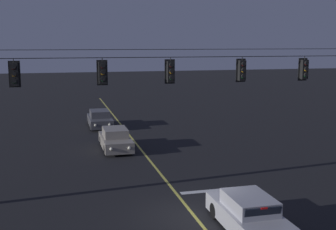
{
  "coord_description": "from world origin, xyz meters",
  "views": [
    {
      "loc": [
        -5.19,
        -16.06,
        6.93
      ],
      "look_at": [
        0.0,
        4.24,
        3.46
      ],
      "focal_mm": 46.65,
      "sensor_mm": 36.0,
      "label": 1
    }
  ],
  "objects_px": {
    "traffic_light_leftmost": "(14,74)",
    "car_oncoming_lead": "(116,140)",
    "traffic_light_right_inner": "(242,70)",
    "traffic_light_rightmost": "(304,69)",
    "traffic_light_left_inner": "(103,73)",
    "car_oncoming_trailing": "(100,119)",
    "traffic_light_centre": "(171,72)",
    "car_waiting_near_lane": "(248,214)"
  },
  "relations": [
    {
      "from": "traffic_light_centre",
      "to": "car_oncoming_lead",
      "type": "xyz_separation_m",
      "value": [
        -1.46,
        8.72,
        -4.99
      ]
    },
    {
      "from": "traffic_light_leftmost",
      "to": "traffic_light_right_inner",
      "type": "height_order",
      "value": "same"
    },
    {
      "from": "traffic_light_left_inner",
      "to": "car_oncoming_lead",
      "type": "relative_size",
      "value": 0.28
    },
    {
      "from": "traffic_light_left_inner",
      "to": "car_waiting_near_lane",
      "type": "height_order",
      "value": "traffic_light_left_inner"
    },
    {
      "from": "car_oncoming_lead",
      "to": "traffic_light_rightmost",
      "type": "bearing_deg",
      "value": -46.42
    },
    {
      "from": "traffic_light_leftmost",
      "to": "car_waiting_near_lane",
      "type": "height_order",
      "value": "traffic_light_leftmost"
    },
    {
      "from": "car_waiting_near_lane",
      "to": "car_oncoming_lead",
      "type": "xyz_separation_m",
      "value": [
        -3.11,
        13.83,
        -0.0
      ]
    },
    {
      "from": "traffic_light_centre",
      "to": "car_oncoming_trailing",
      "type": "height_order",
      "value": "traffic_light_centre"
    },
    {
      "from": "car_oncoming_lead",
      "to": "car_oncoming_trailing",
      "type": "xyz_separation_m",
      "value": [
        -0.24,
        8.05,
        0.0
      ]
    },
    {
      "from": "traffic_light_left_inner",
      "to": "traffic_light_centre",
      "type": "distance_m",
      "value": 3.09
    },
    {
      "from": "car_waiting_near_lane",
      "to": "car_oncoming_lead",
      "type": "distance_m",
      "value": 14.17
    },
    {
      "from": "traffic_light_centre",
      "to": "traffic_light_rightmost",
      "type": "distance_m",
      "value": 6.84
    },
    {
      "from": "traffic_light_leftmost",
      "to": "car_oncoming_lead",
      "type": "distance_m",
      "value": 11.36
    },
    {
      "from": "traffic_light_centre",
      "to": "car_waiting_near_lane",
      "type": "bearing_deg",
      "value": -72.1
    },
    {
      "from": "traffic_light_left_inner",
      "to": "car_oncoming_trailing",
      "type": "height_order",
      "value": "traffic_light_left_inner"
    },
    {
      "from": "traffic_light_right_inner",
      "to": "traffic_light_centre",
      "type": "bearing_deg",
      "value": 180.0
    },
    {
      "from": "traffic_light_left_inner",
      "to": "car_oncoming_trailing",
      "type": "relative_size",
      "value": 0.28
    },
    {
      "from": "traffic_light_leftmost",
      "to": "traffic_light_rightmost",
      "type": "height_order",
      "value": "same"
    },
    {
      "from": "traffic_light_centre",
      "to": "traffic_light_right_inner",
      "type": "height_order",
      "value": "same"
    },
    {
      "from": "traffic_light_right_inner",
      "to": "car_waiting_near_lane",
      "type": "xyz_separation_m",
      "value": [
        -1.87,
        -5.1,
        -4.99
      ]
    },
    {
      "from": "traffic_light_leftmost",
      "to": "traffic_light_centre",
      "type": "xyz_separation_m",
      "value": [
        6.76,
        0.0,
        0.0
      ]
    },
    {
      "from": "traffic_light_right_inner",
      "to": "traffic_light_rightmost",
      "type": "distance_m",
      "value": 3.32
    },
    {
      "from": "car_oncoming_trailing",
      "to": "car_oncoming_lead",
      "type": "bearing_deg",
      "value": -88.27
    },
    {
      "from": "traffic_light_left_inner",
      "to": "traffic_light_centre",
      "type": "relative_size",
      "value": 1.0
    },
    {
      "from": "traffic_light_leftmost",
      "to": "car_waiting_near_lane",
      "type": "xyz_separation_m",
      "value": [
        8.41,
        -5.1,
        -4.99
      ]
    },
    {
      "from": "traffic_light_left_inner",
      "to": "traffic_light_rightmost",
      "type": "relative_size",
      "value": 1.0
    },
    {
      "from": "traffic_light_right_inner",
      "to": "car_oncoming_lead",
      "type": "xyz_separation_m",
      "value": [
        -4.98,
        8.72,
        -4.99
      ]
    },
    {
      "from": "traffic_light_rightmost",
      "to": "car_waiting_near_lane",
      "type": "bearing_deg",
      "value": -135.49
    },
    {
      "from": "traffic_light_leftmost",
      "to": "car_oncoming_trailing",
      "type": "height_order",
      "value": "traffic_light_leftmost"
    },
    {
      "from": "car_oncoming_lead",
      "to": "car_oncoming_trailing",
      "type": "bearing_deg",
      "value": 91.73
    },
    {
      "from": "traffic_light_leftmost",
      "to": "traffic_light_right_inner",
      "type": "bearing_deg",
      "value": 0.0
    },
    {
      "from": "traffic_light_leftmost",
      "to": "traffic_light_right_inner",
      "type": "relative_size",
      "value": 1.0
    },
    {
      "from": "traffic_light_centre",
      "to": "traffic_light_rightmost",
      "type": "bearing_deg",
      "value": 0.0
    },
    {
      "from": "traffic_light_rightmost",
      "to": "traffic_light_right_inner",
      "type": "bearing_deg",
      "value": 180.0
    },
    {
      "from": "traffic_light_centre",
      "to": "car_oncoming_trailing",
      "type": "relative_size",
      "value": 0.28
    },
    {
      "from": "car_waiting_near_lane",
      "to": "traffic_light_leftmost",
      "type": "bearing_deg",
      "value": 148.76
    },
    {
      "from": "car_waiting_near_lane",
      "to": "car_oncoming_lead",
      "type": "bearing_deg",
      "value": 102.67
    },
    {
      "from": "traffic_light_leftmost",
      "to": "traffic_light_rightmost",
      "type": "xyz_separation_m",
      "value": [
        13.6,
        0.0,
        0.0
      ]
    },
    {
      "from": "traffic_light_centre",
      "to": "traffic_light_leftmost",
      "type": "bearing_deg",
      "value": 180.0
    },
    {
      "from": "traffic_light_left_inner",
      "to": "traffic_light_rightmost",
      "type": "distance_m",
      "value": 9.93
    },
    {
      "from": "traffic_light_right_inner",
      "to": "car_waiting_near_lane",
      "type": "distance_m",
      "value": 7.38
    },
    {
      "from": "car_oncoming_lead",
      "to": "traffic_light_right_inner",
      "type": "bearing_deg",
      "value": -60.29
    }
  ]
}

